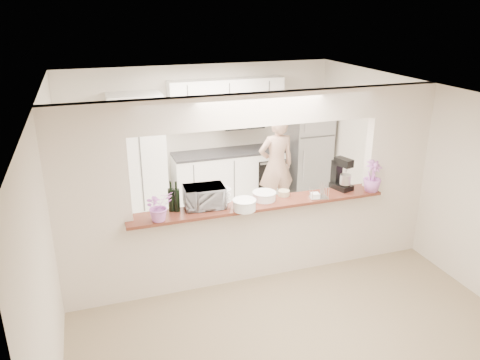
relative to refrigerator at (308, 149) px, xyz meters
name	(u,v)px	position (x,y,z in m)	size (l,w,h in m)	color
floor	(257,274)	(-2.05, -2.65, -0.85)	(6.00, 6.00, 0.00)	tan
tile_overlay	(224,226)	(-2.05, -1.10, -0.84)	(5.00, 2.90, 0.01)	silver
partition	(258,173)	(-2.05, -2.65, 0.63)	(5.00, 0.15, 2.50)	silver
bar_counter	(257,237)	(-2.05, -2.65, -0.27)	(3.40, 0.38, 1.09)	silver
kitchen_cabinets	(195,152)	(-2.24, 0.07, 0.12)	(3.15, 0.62, 2.25)	white
refrigerator	(308,149)	(0.00, 0.00, 0.00)	(0.75, 0.70, 1.70)	#ABACB0
flower_left	(159,206)	(-3.35, -2.80, 0.42)	(0.33, 0.28, 0.36)	#CB6BB0
wine_bottle_a	(177,200)	(-3.10, -2.61, 0.39)	(0.08, 0.08, 0.39)	black
wine_bottle_b	(171,199)	(-3.16, -2.58, 0.39)	(0.08, 0.08, 0.39)	black
toaster_oven	(204,197)	(-2.75, -2.60, 0.38)	(0.50, 0.34, 0.28)	#A8A9AD
serving_bowls	(218,197)	(-2.57, -2.60, 0.35)	(0.30, 0.30, 0.22)	white
plate_stack_a	(244,205)	(-2.30, -2.84, 0.31)	(0.29, 0.29, 0.13)	white
plate_stack_b	(264,196)	(-1.95, -2.62, 0.29)	(0.31, 0.31, 0.11)	white
red_bowl	(248,202)	(-2.20, -2.68, 0.27)	(0.13, 0.13, 0.06)	maroon
tan_bowl	(284,193)	(-1.65, -2.57, 0.28)	(0.15, 0.15, 0.07)	tan
utensil_caddy	(319,192)	(-1.25, -2.80, 0.33)	(0.26, 0.17, 0.22)	silver
stand_mixer	(341,175)	(-0.80, -2.59, 0.44)	(0.26, 0.34, 0.44)	black
flower_right	(373,176)	(-0.45, -2.80, 0.46)	(0.24, 0.24, 0.43)	#D975D8
person	(276,166)	(-1.04, -0.87, 0.04)	(0.65, 0.42, 1.78)	tan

